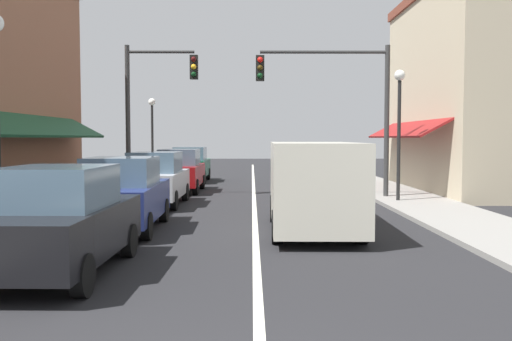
% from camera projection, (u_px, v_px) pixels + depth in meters
% --- Properties ---
extents(ground_plane, '(80.00, 80.00, 0.00)m').
position_uv_depth(ground_plane, '(254.00, 197.00, 21.49)').
color(ground_plane, black).
extents(sidewalk_left, '(2.60, 56.00, 0.12)m').
position_uv_depth(sidewalk_left, '(109.00, 195.00, 21.44)').
color(sidewalk_left, gray).
rests_on(sidewalk_left, ground).
extents(sidewalk_right, '(2.60, 56.00, 0.12)m').
position_uv_depth(sidewalk_right, '(398.00, 195.00, 21.53)').
color(sidewalk_right, gray).
rests_on(sidewalk_right, ground).
extents(lane_center_stripe, '(0.14, 52.00, 0.01)m').
position_uv_depth(lane_center_stripe, '(254.00, 197.00, 21.49)').
color(lane_center_stripe, silver).
rests_on(lane_center_stripe, ground).
extents(storefront_right_block, '(7.07, 10.20, 8.39)m').
position_uv_depth(storefront_right_block, '(488.00, 90.00, 23.32)').
color(storefront_right_block, '#BCAD8E').
rests_on(storefront_right_block, ground).
extents(parked_car_nearest_left, '(1.86, 4.14, 1.77)m').
position_uv_depth(parked_car_nearest_left, '(60.00, 221.00, 9.16)').
color(parked_car_nearest_left, black).
rests_on(parked_car_nearest_left, ground).
extents(parked_car_second_left, '(1.84, 4.13, 1.77)m').
position_uv_depth(parked_car_second_left, '(123.00, 194.00, 13.55)').
color(parked_car_second_left, navy).
rests_on(parked_car_second_left, ground).
extents(parked_car_third_left, '(1.83, 4.12, 1.77)m').
position_uv_depth(parked_car_third_left, '(156.00, 179.00, 18.64)').
color(parked_car_third_left, '#B7BABF').
rests_on(parked_car_third_left, ground).
extents(parked_car_far_left, '(1.81, 4.12, 1.77)m').
position_uv_depth(parked_car_far_left, '(180.00, 171.00, 23.42)').
color(parked_car_far_left, maroon).
rests_on(parked_car_far_left, ground).
extents(parked_car_distant_left, '(1.81, 4.11, 1.77)m').
position_uv_depth(parked_car_distant_left, '(190.00, 164.00, 28.93)').
color(parked_car_distant_left, '#0F4C33').
rests_on(parked_car_distant_left, ground).
extents(van_in_lane, '(2.09, 5.22, 2.12)m').
position_uv_depth(van_in_lane, '(313.00, 183.00, 13.42)').
color(van_in_lane, beige).
rests_on(van_in_lane, ground).
extents(traffic_signal_mast_arm, '(4.83, 0.50, 5.56)m').
position_uv_depth(traffic_signal_mast_arm, '(341.00, 94.00, 20.30)').
color(traffic_signal_mast_arm, '#333333').
rests_on(traffic_signal_mast_arm, ground).
extents(traffic_signal_left_corner, '(2.79, 0.50, 5.74)m').
position_uv_depth(traffic_signal_left_corner, '(150.00, 98.00, 21.42)').
color(traffic_signal_left_corner, '#333333').
rests_on(traffic_signal_left_corner, ground).
extents(street_lamp_right_mid, '(0.36, 0.36, 4.51)m').
position_uv_depth(street_lamp_right_mid, '(399.00, 113.00, 19.02)').
color(street_lamp_right_mid, black).
rests_on(street_lamp_right_mid, ground).
extents(street_lamp_left_far, '(0.36, 0.36, 4.20)m').
position_uv_depth(street_lamp_left_far, '(152.00, 125.00, 28.10)').
color(street_lamp_left_far, black).
rests_on(street_lamp_left_far, ground).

